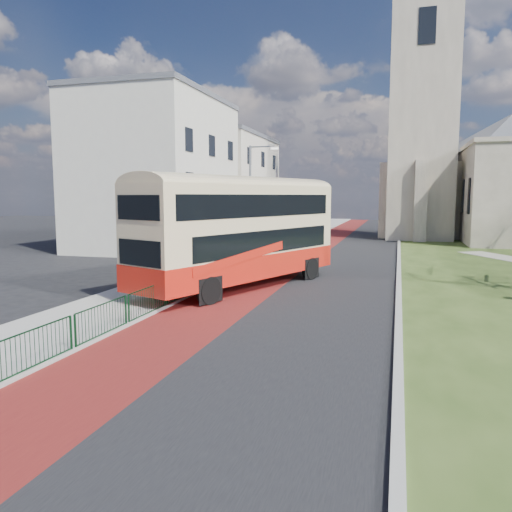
% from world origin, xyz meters
% --- Properties ---
extents(ground, '(160.00, 160.00, 0.00)m').
position_xyz_m(ground, '(0.00, 0.00, 0.00)').
color(ground, black).
rests_on(ground, ground).
extents(road_carriageway, '(9.00, 120.00, 0.01)m').
position_xyz_m(road_carriageway, '(1.50, 20.00, 0.01)').
color(road_carriageway, black).
rests_on(road_carriageway, ground).
extents(bus_lane, '(3.40, 120.00, 0.01)m').
position_xyz_m(bus_lane, '(-1.20, 20.00, 0.01)').
color(bus_lane, '#591414').
rests_on(bus_lane, ground).
extents(pavement_west, '(4.00, 120.00, 0.12)m').
position_xyz_m(pavement_west, '(-5.00, 20.00, 0.06)').
color(pavement_west, gray).
rests_on(pavement_west, ground).
extents(kerb_west, '(0.25, 120.00, 0.13)m').
position_xyz_m(kerb_west, '(-3.00, 20.00, 0.07)').
color(kerb_west, '#999993').
rests_on(kerb_west, ground).
extents(kerb_east, '(0.25, 80.00, 0.13)m').
position_xyz_m(kerb_east, '(6.10, 22.00, 0.07)').
color(kerb_east, '#999993').
rests_on(kerb_east, ground).
extents(pedestrian_railing, '(0.07, 24.00, 1.12)m').
position_xyz_m(pedestrian_railing, '(-2.95, 4.00, 0.55)').
color(pedestrian_railing, '#0B3417').
rests_on(pedestrian_railing, ground).
extents(gothic_church, '(16.38, 18.00, 40.00)m').
position_xyz_m(gothic_church, '(12.56, 38.00, 13.13)').
color(gothic_church, gray).
rests_on(gothic_church, ground).
extents(street_block_near, '(10.30, 14.30, 13.00)m').
position_xyz_m(street_block_near, '(-14.00, 22.00, 6.51)').
color(street_block_near, silver).
rests_on(street_block_near, ground).
extents(street_block_far, '(10.30, 16.30, 11.50)m').
position_xyz_m(street_block_far, '(-14.00, 38.00, 5.76)').
color(street_block_far, beige).
rests_on(street_block_far, ground).
extents(streetlamp, '(2.13, 0.18, 8.00)m').
position_xyz_m(streetlamp, '(-4.35, 18.00, 4.59)').
color(streetlamp, gray).
rests_on(streetlamp, pavement_west).
extents(bus, '(7.34, 12.69, 5.23)m').
position_xyz_m(bus, '(-1.36, 5.97, 2.98)').
color(bus, '#B71C10').
rests_on(bus, ground).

